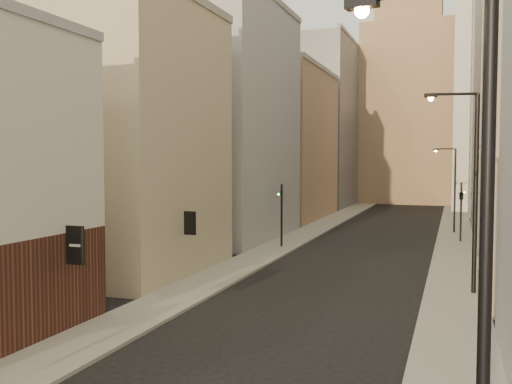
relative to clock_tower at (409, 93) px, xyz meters
name	(u,v)px	position (x,y,z in m)	size (l,w,h in m)	color
sidewalk_left	(325,224)	(-5.50, -37.00, -17.56)	(3.00, 140.00, 0.15)	gray
sidewalk_right	(455,229)	(7.50, -37.00, -17.56)	(3.00, 140.00, 0.15)	gray
left_bldg_beige	(134,141)	(-11.00, -66.00, -9.63)	(8.00, 12.00, 16.00)	tan
left_bldg_grey	(232,124)	(-11.00, -50.00, -7.63)	(8.00, 16.00, 20.00)	gray
left_bldg_tan	(289,146)	(-11.00, -32.00, -9.13)	(8.00, 18.00, 17.00)	#957354
left_bldg_wingrid	(326,125)	(-11.00, -12.00, -5.63)	(8.00, 20.00, 24.00)	gray
clock_tower	(409,93)	(0.00, 0.00, 0.00)	(14.00, 14.00, 44.90)	#957354
white_tower	(486,71)	(11.00, -14.00, 0.97)	(8.00, 8.00, 41.50)	silver
streetlamp_near	(470,239)	(7.64, -86.24, -12.05)	(2.53, 0.73, 9.77)	black
streetlamp_mid	(470,180)	(8.12, -65.68, -11.80)	(2.65, 0.74, 10.21)	black
streetlamp_far	(453,185)	(7.19, -40.61, -13.11)	(2.07, 0.45, 7.92)	black
traffic_light_left	(282,205)	(-5.24, -54.08, -14.28)	(0.56, 0.45, 5.00)	black
traffic_light_right	(461,197)	(7.90, -46.55, -13.82)	(0.64, 0.61, 5.00)	black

